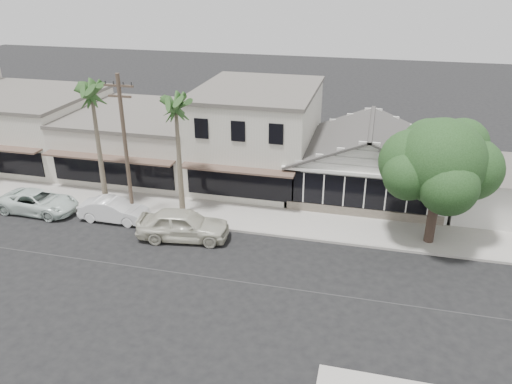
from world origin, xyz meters
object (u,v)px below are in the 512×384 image
(utility_pole, at_px, (125,145))
(car_2, at_px, (38,202))
(shade_tree, at_px, (439,163))
(car_0, at_px, (183,225))
(car_1, at_px, (114,210))

(utility_pole, relative_size, car_2, 1.77)
(shade_tree, bearing_deg, car_0, -167.60)
(car_2, bearing_deg, utility_pole, -81.64)
(utility_pole, xyz_separation_m, car_0, (4.07, -1.74, -3.89))
(car_0, bearing_deg, car_2, 76.39)
(car_1, bearing_deg, car_2, 90.62)
(utility_pole, xyz_separation_m, shade_tree, (17.74, 1.27, 0.02))
(utility_pole, xyz_separation_m, car_1, (-0.93, -0.64, -4.08))
(car_1, bearing_deg, utility_pole, -55.72)
(utility_pole, bearing_deg, car_1, -145.65)
(car_1, distance_m, shade_tree, 19.21)
(car_2, relative_size, shade_tree, 0.69)
(car_1, height_order, car_2, car_2)
(utility_pole, bearing_deg, shade_tree, 4.10)
(utility_pole, relative_size, car_0, 1.71)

